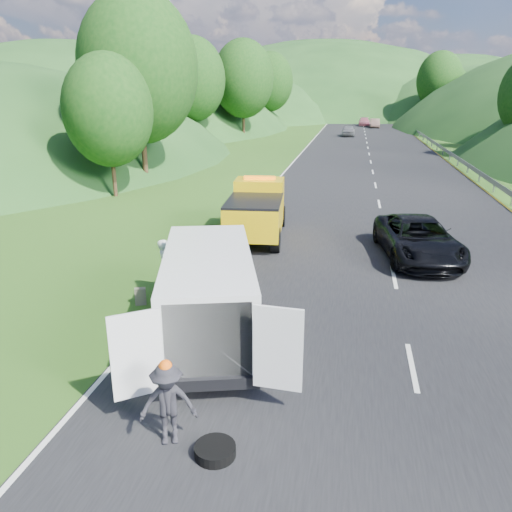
% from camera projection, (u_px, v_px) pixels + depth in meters
% --- Properties ---
extents(ground, '(320.00, 320.00, 0.00)m').
position_uv_depth(ground, '(294.00, 320.00, 14.06)').
color(ground, '#38661E').
rests_on(ground, ground).
extents(road_surface, '(14.00, 200.00, 0.02)m').
position_uv_depth(road_surface, '(369.00, 154.00, 50.81)').
color(road_surface, black).
rests_on(road_surface, ground).
extents(guardrail, '(0.06, 140.00, 1.52)m').
position_uv_depth(guardrail, '(427.00, 143.00, 61.16)').
color(guardrail, gray).
rests_on(guardrail, ground).
extents(tree_line_left, '(14.00, 140.00, 14.00)m').
position_uv_depth(tree_line_left, '(213.00, 135.00, 73.38)').
color(tree_line_left, '#274E17').
rests_on(tree_line_left, ground).
extents(hills_backdrop, '(201.00, 288.60, 44.00)m').
position_uv_depth(hills_backdrop, '(374.00, 114.00, 138.46)').
color(hills_backdrop, '#2D5B23').
rests_on(hills_backdrop, ground).
extents(tow_truck, '(2.67, 6.05, 2.53)m').
position_uv_depth(tow_truck, '(257.00, 210.00, 21.64)').
color(tow_truck, black).
rests_on(tow_truck, ground).
extents(white_van, '(4.55, 7.16, 2.36)m').
position_uv_depth(white_van, '(209.00, 290.00, 12.67)').
color(white_van, black).
rests_on(white_van, ground).
extents(woman, '(0.68, 0.78, 1.79)m').
position_uv_depth(woman, '(167.00, 294.00, 15.88)').
color(woman, silver).
rests_on(woman, ground).
extents(child, '(0.66, 0.69, 1.12)m').
position_uv_depth(child, '(186.00, 319.00, 14.11)').
color(child, tan).
rests_on(child, ground).
extents(worker, '(1.17, 0.88, 1.60)m').
position_uv_depth(worker, '(170.00, 442.00, 9.19)').
color(worker, black).
rests_on(worker, ground).
extents(suitcase, '(0.37, 0.29, 0.53)m').
position_uv_depth(suitcase, '(140.00, 296.00, 15.02)').
color(suitcase, '#645F4B').
rests_on(suitcase, ground).
extents(spare_tire, '(0.74, 0.74, 0.20)m').
position_uv_depth(spare_tire, '(215.00, 456.00, 8.83)').
color(spare_tire, black).
rests_on(spare_tire, ground).
extents(passing_suv, '(3.34, 5.87, 1.54)m').
position_uv_depth(passing_suv, '(416.00, 258.00, 19.25)').
color(passing_suv, black).
rests_on(passing_suv, ground).
extents(dist_car_a, '(1.77, 4.40, 1.50)m').
position_uv_depth(dist_car_a, '(348.00, 136.00, 70.80)').
color(dist_car_a, '#57595D').
rests_on(dist_car_a, ground).
extents(dist_car_b, '(1.59, 4.57, 1.51)m').
position_uv_depth(dist_car_b, '(374.00, 128.00, 87.13)').
color(dist_car_b, brown).
rests_on(dist_car_b, ground).
extents(dist_car_c, '(1.99, 4.90, 1.42)m').
position_uv_depth(dist_car_c, '(364.00, 126.00, 91.83)').
color(dist_car_c, '#A35165').
rests_on(dist_car_c, ground).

